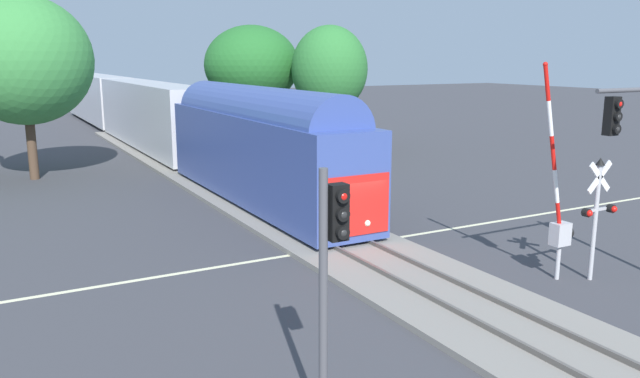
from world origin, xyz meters
The scene contains 10 objects.
ground_plane centered at (0.00, 0.00, 0.00)m, with size 220.00×220.00×0.00m, color #3D3D42.
road_centre_stripe centered at (0.00, 0.00, 0.00)m, with size 44.00×0.20×0.01m.
railway_track centered at (0.00, 0.00, 0.10)m, with size 4.40×80.00×0.32m.
commuter_train centered at (0.00, 28.51, 2.73)m, with size 3.04×62.51×5.16m.
crossing_gate_near centered at (3.98, -6.10, 2.07)m, with size 1.77×0.40×6.62m.
crossing_signal_mast centered at (4.94, -6.66, 2.33)m, with size 1.36×0.44×3.81m.
traffic_signal_near_left centered at (-6.04, -9.74, 3.30)m, with size 0.53×0.38×4.91m.
oak_behind_train centered at (-8.74, 19.46, 6.57)m, with size 7.30×7.30×10.09m.
oak_far_right centered at (10.78, 20.22, 5.93)m, with size 5.36×5.36×8.96m.
elm_centre_background centered at (7.04, 25.39, 6.17)m, with size 7.03×7.03×9.09m.
Camera 1 is at (-11.21, -18.84, 6.74)m, focal length 35.27 mm.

